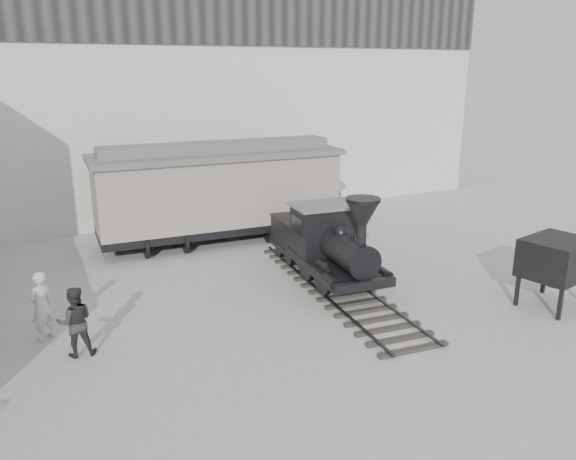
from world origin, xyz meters
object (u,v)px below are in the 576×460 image
boxcar (218,190)px  coal_hopper (556,263)px  visitor_b (75,322)px  locomotive (329,248)px  visitor_a (42,306)px

boxcar → coal_hopper: boxcar is taller
visitor_b → coal_hopper: 13.76m
locomotive → visitor_a: locomotive is taller
visitor_b → coal_hopper: coal_hopper is taller
visitor_a → visitor_b: size_ratio=1.05×
visitor_a → coal_hopper: size_ratio=0.86×
visitor_b → boxcar: bearing=-124.6°
locomotive → boxcar: size_ratio=0.93×
locomotive → visitor_a: (-8.93, -0.21, -0.27)m
boxcar → coal_hopper: size_ratio=4.58×
locomotive → visitor_a: size_ratio=4.99×
visitor_a → boxcar: bearing=-175.0°
visitor_a → coal_hopper: (14.07, -4.50, 0.43)m
locomotive → visitor_b: 8.38m
boxcar → visitor_a: size_ratio=5.35×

